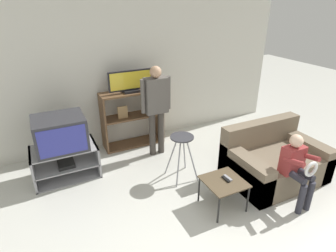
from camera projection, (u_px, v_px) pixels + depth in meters
wall_back at (126, 74)px, 5.04m from camera, size 6.40×0.06×2.60m
tv_stand at (66, 162)px, 4.30m from camera, size 0.95×0.58×0.50m
television_main at (60, 133)px, 4.11m from camera, size 0.72×0.62×0.49m
media_shelf at (133, 118)px, 5.15m from camera, size 1.12×0.37×1.04m
television_flat at (131, 82)px, 4.83m from camera, size 0.78×0.20×0.39m
folding_stool at (182, 145)px, 4.15m from camera, size 0.39×0.41×0.71m
snack_table at (224, 184)px, 3.62m from camera, size 0.50×0.50×0.41m
remote_control_black at (226, 179)px, 3.62m from camera, size 0.04×0.14×0.02m
remote_control_white at (228, 178)px, 3.64m from camera, size 0.04×0.15×0.02m
couch at (273, 161)px, 4.27m from camera, size 1.41×0.96×0.82m
person_standing_adult at (156, 103)px, 4.66m from camera, size 0.53×0.20×1.57m
person_seated_child at (297, 165)px, 3.62m from camera, size 0.33×0.43×0.98m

